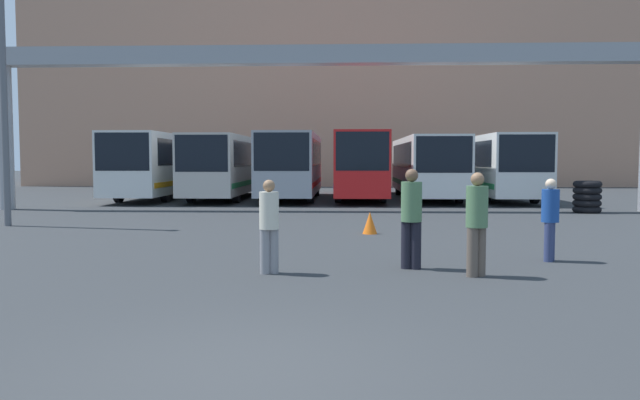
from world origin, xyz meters
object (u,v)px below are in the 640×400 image
object	(u,v)px
traffic_cone	(370,223)
pedestrian_far_center	(477,221)
bus_slot_1	(226,163)
pedestrian_near_right	(411,216)
bus_slot_0	(162,162)
pedestrian_mid_right	(269,224)
tire_stack	(587,197)
bus_slot_5	(494,163)
bus_slot_2	(292,162)
bus_slot_3	(359,162)
bus_slot_4	(426,164)
pedestrian_near_center	(550,218)
lamp_post	(3,65)

from	to	relation	value
traffic_cone	pedestrian_far_center	bearing A→B (deg)	-75.35
bus_slot_1	pedestrian_near_right	xyz separation A→B (m)	(7.31, -20.23, -0.84)
bus_slot_0	bus_slot_1	world-z (taller)	bus_slot_0
bus_slot_1	pedestrian_near_right	distance (m)	21.52
pedestrian_mid_right	tire_stack	world-z (taller)	pedestrian_mid_right
bus_slot_5	traffic_cone	distance (m)	16.52
bus_slot_2	traffic_cone	world-z (taller)	bus_slot_2
bus_slot_0	bus_slot_3	bearing A→B (deg)	2.45
bus_slot_2	pedestrian_near_right	xyz separation A→B (m)	(3.90, -19.78, -0.89)
bus_slot_4	pedestrian_near_center	distance (m)	19.58
bus_slot_2	pedestrian_near_right	distance (m)	20.19
bus_slot_3	pedestrian_far_center	xyz separation A→B (m)	(1.54, -21.63, -0.93)
bus_slot_0	pedestrian_mid_right	world-z (taller)	bus_slot_0
bus_slot_0	pedestrian_far_center	distance (m)	24.25
pedestrian_mid_right	pedestrian_near_right	xyz separation A→B (m)	(2.56, 0.57, 0.10)
bus_slot_2	bus_slot_4	distance (m)	6.85
bus_slot_2	bus_slot_5	world-z (taller)	bus_slot_2
pedestrian_far_center	bus_slot_5	bearing A→B (deg)	47.48
bus_slot_5	bus_slot_3	bearing A→B (deg)	175.00
bus_slot_4	pedestrian_far_center	distance (m)	21.33
bus_slot_3	bus_slot_1	bearing A→B (deg)	-174.19
traffic_cone	pedestrian_near_right	bearing A→B (deg)	-84.21
bus_slot_4	bus_slot_5	xyz separation A→B (m)	(3.40, -0.20, 0.04)
bus_slot_3	pedestrian_mid_right	size ratio (longest dim) A/B	7.48
bus_slot_2	bus_slot_4	size ratio (longest dim) A/B	0.87
tire_stack	bus_slot_0	bearing A→B (deg)	156.54
pedestrian_near_right	bus_slot_0	bearing A→B (deg)	-46.07
bus_slot_1	pedestrian_far_center	xyz separation A→B (m)	(8.35, -20.94, -0.86)
pedestrian_mid_right	pedestrian_near_center	size ratio (longest dim) A/B	1.01
bus_slot_2	bus_slot_5	bearing A→B (deg)	3.04
bus_slot_5	traffic_cone	bearing A→B (deg)	-114.62
pedestrian_near_right	pedestrian_far_center	size ratio (longest dim) A/B	1.03
pedestrian_far_center	bus_slot_2	bearing A→B (deg)	75.10
pedestrian_mid_right	pedestrian_near_right	distance (m)	2.62
bus_slot_3	bus_slot_4	size ratio (longest dim) A/B	1.07
bus_slot_3	lamp_post	size ratio (longest dim) A/B	1.39
bus_slot_3	tire_stack	xyz separation A→B (m)	(8.42, -8.52, -1.29)
bus_slot_4	pedestrian_mid_right	bearing A→B (deg)	-104.51
bus_slot_5	pedestrian_near_right	xyz separation A→B (m)	(-6.31, -20.33, -0.83)
bus_slot_0	pedestrian_far_center	xyz separation A→B (m)	(11.75, -21.19, -0.92)
bus_slot_4	pedestrian_near_center	bearing A→B (deg)	-90.21
bus_slot_4	tire_stack	world-z (taller)	bus_slot_4
bus_slot_1	pedestrian_near_center	xyz separation A→B (m)	(10.14, -19.26, -0.95)
pedestrian_mid_right	tire_stack	xyz separation A→B (m)	(10.48, 12.97, -0.28)
bus_slot_1	pedestrian_near_center	distance (m)	21.79
pedestrian_near_center	bus_slot_2	bearing A→B (deg)	-131.93
bus_slot_1	pedestrian_near_right	size ratio (longest dim) A/B	5.99
bus_slot_2	tire_stack	size ratio (longest dim) A/B	8.46
bus_slot_3	lamp_post	xyz separation A→B (m)	(-10.95, -13.97, 2.94)
bus_slot_2	pedestrian_mid_right	bearing A→B (deg)	-86.22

